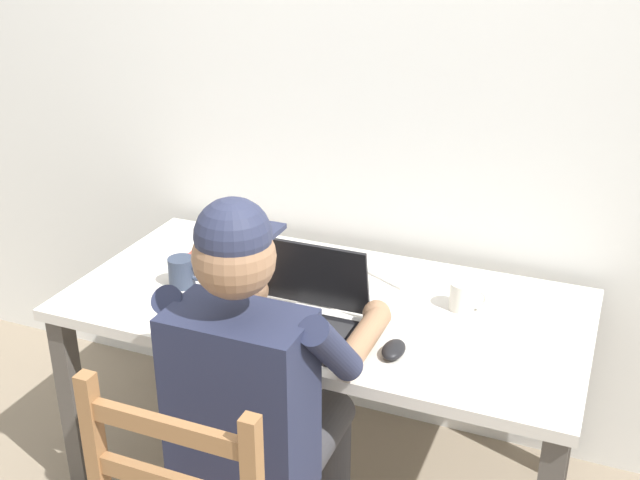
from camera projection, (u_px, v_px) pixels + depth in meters
back_wall at (380, 74)px, 2.53m from camera, size 6.00×0.04×2.60m
desk at (325, 323)px, 2.41m from camera, size 1.56×0.78×0.70m
seated_person at (261, 390)px, 1.99m from camera, size 0.50×0.60×1.24m
laptop at (302, 309)px, 2.21m from camera, size 0.33×0.28×0.23m
computer_mouse at (394, 350)px, 2.08m from camera, size 0.06×0.10×0.03m
coffee_mug_white at (463, 296)px, 2.31m from camera, size 0.11×0.08×0.09m
coffee_mug_dark at (182, 272)px, 2.44m from camera, size 0.12×0.08×0.09m
book_stack_main at (259, 259)px, 2.55m from camera, size 0.20×0.16×0.08m
paper_pile_near_laptop at (315, 324)px, 2.23m from camera, size 0.27×0.24×0.01m
paper_pile_back_corner at (395, 272)px, 2.54m from camera, size 0.24×0.22×0.01m
landscape_photo_print at (207, 254)px, 2.67m from camera, size 0.13×0.09×0.00m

